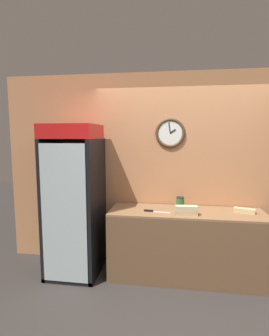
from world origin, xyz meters
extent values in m
plane|color=#383330|center=(0.00, 0.00, 0.00)|extent=(14.00, 14.00, 0.00)
cube|color=tan|center=(0.00, 1.20, 1.35)|extent=(5.20, 0.06, 2.70)
torus|color=#4C3823|center=(-0.23, 1.15, 1.88)|extent=(0.40, 0.04, 0.40)
cylinder|color=white|center=(-0.23, 1.15, 1.88)|extent=(0.33, 0.01, 0.33)
cube|color=black|center=(-0.19, 1.14, 1.91)|extent=(0.08, 0.01, 0.06)
cube|color=black|center=(-0.24, 1.14, 1.95)|extent=(0.03, 0.01, 0.14)
cube|color=brown|center=(0.00, 0.85, 0.43)|extent=(1.96, 0.60, 0.87)
cube|color=#8E6642|center=(0.00, 0.85, 0.88)|extent=(1.96, 0.60, 0.02)
cube|color=black|center=(-1.47, 1.13, 0.91)|extent=(0.67, 0.04, 1.81)
cube|color=black|center=(-1.78, 0.79, 0.91)|extent=(0.05, 0.72, 1.81)
cube|color=black|center=(-1.16, 0.79, 0.91)|extent=(0.05, 0.72, 1.81)
cube|color=black|center=(-1.47, 0.79, 0.03)|extent=(0.67, 0.72, 0.05)
cube|color=white|center=(-1.47, 1.10, 0.91)|extent=(0.57, 0.02, 1.71)
cube|color=silver|center=(-1.47, 0.43, 0.91)|extent=(0.57, 0.01, 1.71)
cube|color=red|center=(-1.47, 0.76, 1.90)|extent=(0.67, 0.64, 0.18)
cube|color=silver|center=(-1.47, 0.77, 0.43)|extent=(0.55, 0.60, 0.01)
cube|color=silver|center=(-1.47, 0.77, 0.75)|extent=(0.55, 0.60, 0.01)
cube|color=silver|center=(-1.47, 0.77, 1.08)|extent=(0.55, 0.60, 0.01)
cube|color=silver|center=(-1.47, 0.77, 1.41)|extent=(0.55, 0.60, 0.01)
cylinder|color=#B2231E|center=(-1.49, 0.51, 1.17)|extent=(0.06, 0.06, 0.16)
cylinder|color=#B2231E|center=(-1.49, 0.51, 1.28)|extent=(0.02, 0.02, 0.07)
cylinder|color=#B2BCCC|center=(-1.42, 0.52, 1.47)|extent=(0.07, 0.07, 0.11)
cylinder|color=#B2BCCC|center=(-1.42, 0.52, 1.55)|extent=(0.03, 0.03, 0.05)
cylinder|color=#B2BCCC|center=(-1.31, 0.52, 0.82)|extent=(0.07, 0.07, 0.13)
cylinder|color=#B2BCCC|center=(-1.31, 0.52, 0.91)|extent=(0.03, 0.03, 0.06)
cylinder|color=#2D6B38|center=(-1.69, 0.52, 0.52)|extent=(0.07, 0.07, 0.17)
cylinder|color=#2D6B38|center=(-1.69, 0.52, 0.63)|extent=(0.03, 0.03, 0.07)
cylinder|color=#72337F|center=(-1.55, 0.52, 1.47)|extent=(0.07, 0.07, 0.12)
cylinder|color=#72337F|center=(-1.55, 0.52, 1.56)|extent=(0.03, 0.03, 0.05)
cylinder|color=orange|center=(-1.24, 0.52, 0.51)|extent=(0.06, 0.06, 0.15)
cylinder|color=orange|center=(-1.24, 0.52, 0.61)|extent=(0.03, 0.03, 0.06)
cylinder|color=#B2231E|center=(-1.26, 0.52, 1.49)|extent=(0.07, 0.07, 0.16)
cylinder|color=#B2231E|center=(-1.26, 0.52, 1.60)|extent=(0.03, 0.03, 0.07)
cylinder|color=#5B2D19|center=(-1.64, 0.52, 0.83)|extent=(0.07, 0.07, 0.15)
cylinder|color=#5B2D19|center=(-1.64, 0.52, 0.94)|extent=(0.03, 0.03, 0.06)
cylinder|color=#2D6B38|center=(-1.68, 0.52, 1.14)|extent=(0.06, 0.06, 0.12)
cylinder|color=#2D6B38|center=(-1.68, 0.52, 1.23)|extent=(0.03, 0.03, 0.05)
cylinder|color=orange|center=(-1.59, 0.51, 0.49)|extent=(0.06, 0.06, 0.12)
cylinder|color=orange|center=(-1.59, 0.51, 0.57)|extent=(0.02, 0.02, 0.05)
cube|color=tan|center=(-0.01, 0.68, 0.92)|extent=(0.28, 0.12, 0.06)
cube|color=beige|center=(-0.01, 0.68, 0.98)|extent=(0.28, 0.11, 0.06)
cube|color=tan|center=(0.72, 0.89, 0.92)|extent=(0.27, 0.17, 0.06)
cube|color=silver|center=(-0.31, 0.75, 0.89)|extent=(0.22, 0.06, 0.00)
cube|color=black|center=(-0.48, 0.77, 0.90)|extent=(0.12, 0.04, 0.02)
cylinder|color=#336B38|center=(-0.08, 1.02, 0.96)|extent=(0.11, 0.11, 0.13)
cylinder|color=#262628|center=(-0.08, 1.02, 1.03)|extent=(0.10, 0.10, 0.01)
camera|label=1|loc=(-0.18, -2.46, 1.85)|focal=28.00mm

